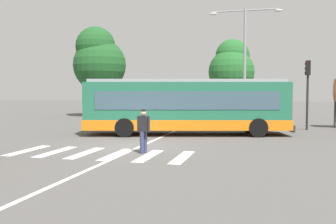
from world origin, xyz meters
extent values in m
plane|color=#514F4C|center=(0.00, 0.00, 0.00)|extent=(160.00, 160.00, 0.00)
cylinder|color=black|center=(4.66, 6.98, 0.50)|extent=(1.04, 0.53, 1.00)
cylinder|color=black|center=(5.22, 4.70, 0.50)|extent=(1.04, 0.53, 1.00)
cylinder|color=black|center=(-2.15, 5.28, 0.50)|extent=(1.04, 0.53, 1.00)
cylinder|color=black|center=(-1.59, 3.01, 0.50)|extent=(1.04, 0.53, 1.00)
cube|color=#236B4C|center=(1.32, 4.94, 1.62)|extent=(11.25, 5.13, 2.55)
cube|color=orange|center=(1.32, 4.94, 0.62)|extent=(11.37, 5.18, 0.55)
cube|color=#3D5666|center=(1.32, 4.94, 1.93)|extent=(9.99, 4.86, 0.96)
cube|color=#3D5666|center=(6.64, 6.26, 1.83)|extent=(0.58, 2.19, 1.63)
cube|color=black|center=(6.64, 6.26, 2.72)|extent=(0.53, 1.89, 0.28)
cube|color=#99999E|center=(1.32, 4.94, 2.98)|extent=(10.78, 4.82, 0.16)
cube|color=#28282B|center=(6.75, 6.29, 0.43)|extent=(0.73, 2.50, 0.36)
cylinder|color=#333856|center=(1.00, -1.52, 0.42)|extent=(0.16, 0.16, 0.85)
cylinder|color=#333856|center=(0.94, -1.73, 0.42)|extent=(0.16, 0.16, 0.85)
cube|color=#232328|center=(0.97, -1.63, 1.15)|extent=(0.46, 0.36, 0.60)
cylinder|color=#232328|center=(0.74, -1.56, 1.12)|extent=(0.10, 0.10, 0.55)
cylinder|color=#232328|center=(1.20, -1.70, 1.12)|extent=(0.10, 0.10, 0.55)
sphere|color=tan|center=(0.97, -1.63, 1.56)|extent=(0.22, 0.22, 0.22)
sphere|color=black|center=(0.97, -1.63, 1.63)|extent=(0.19, 0.19, 0.19)
cylinder|color=black|center=(-4.48, 15.02, 0.32)|extent=(0.23, 0.65, 0.64)
cylinder|color=black|center=(-2.81, 15.10, 0.32)|extent=(0.23, 0.65, 0.64)
cylinder|color=black|center=(-4.34, 12.23, 0.32)|extent=(0.23, 0.65, 0.64)
cylinder|color=black|center=(-2.67, 12.32, 0.32)|extent=(0.23, 0.65, 0.64)
cube|color=#B7BABF|center=(-3.58, 13.67, 0.64)|extent=(2.05, 4.59, 0.52)
cube|color=#3D5666|center=(-3.57, 13.58, 1.12)|extent=(1.71, 2.24, 0.44)
cube|color=#B7BABF|center=(-3.57, 13.58, 1.30)|extent=(1.63, 2.06, 0.09)
cylinder|color=black|center=(-1.55, 15.24, 0.32)|extent=(0.23, 0.65, 0.64)
cylinder|color=black|center=(0.12, 15.31, 0.32)|extent=(0.23, 0.65, 0.64)
cylinder|color=black|center=(-1.44, 12.45, 0.32)|extent=(0.23, 0.65, 0.64)
cylinder|color=black|center=(0.24, 12.52, 0.32)|extent=(0.23, 0.65, 0.64)
cube|color=#38383D|center=(-0.66, 13.88, 0.64)|extent=(2.00, 4.57, 0.52)
cube|color=#3D5666|center=(-0.65, 13.79, 1.12)|extent=(1.69, 2.22, 0.44)
cube|color=#38383D|center=(-0.65, 13.79, 1.30)|extent=(1.61, 2.04, 0.09)
cylinder|color=black|center=(1.03, 15.53, 0.32)|extent=(0.25, 0.65, 0.64)
cylinder|color=black|center=(2.69, 15.67, 0.32)|extent=(0.25, 0.65, 0.64)
cylinder|color=black|center=(1.26, 12.75, 0.32)|extent=(0.25, 0.65, 0.64)
cylinder|color=black|center=(2.93, 12.89, 0.32)|extent=(0.25, 0.65, 0.64)
cube|color=white|center=(1.98, 14.21, 0.64)|extent=(2.19, 4.64, 0.52)
cube|color=#3D5666|center=(1.98, 14.12, 1.12)|extent=(1.78, 2.29, 0.44)
cube|color=white|center=(1.98, 14.12, 1.30)|extent=(1.69, 2.10, 0.09)
cylinder|color=#28282B|center=(8.13, 9.30, 1.71)|extent=(0.14, 0.14, 3.42)
cube|color=black|center=(8.13, 9.30, 3.87)|extent=(0.28, 0.32, 0.90)
cylinder|color=red|center=(7.96, 9.30, 4.14)|extent=(0.04, 0.20, 0.20)
cylinder|color=#463707|center=(7.96, 9.30, 3.84)|extent=(0.04, 0.20, 0.20)
cylinder|color=#093B10|center=(7.96, 9.30, 3.54)|extent=(0.04, 0.20, 0.20)
cylinder|color=#28282B|center=(10.05, 11.08, 1.15)|extent=(0.12, 0.12, 2.30)
cylinder|color=#939399|center=(4.10, 12.87, 4.24)|extent=(0.20, 0.20, 8.48)
cylinder|color=#939399|center=(5.28, 12.87, 8.33)|extent=(2.34, 0.10, 0.10)
ellipsoid|color=silver|center=(6.45, 12.87, 8.20)|extent=(0.60, 0.32, 0.20)
cylinder|color=#939399|center=(2.93, 12.87, 8.33)|extent=(2.34, 0.10, 0.10)
ellipsoid|color=silver|center=(1.76, 12.87, 8.20)|extent=(0.60, 0.32, 0.20)
cylinder|color=brown|center=(-9.80, 17.95, 1.58)|extent=(0.36, 0.36, 3.16)
sphere|color=#1E5123|center=(-9.80, 17.95, 4.93)|extent=(5.04, 5.04, 5.04)
sphere|color=#1E5123|center=(-10.12, 17.76, 6.69)|extent=(3.78, 3.78, 3.78)
cylinder|color=brown|center=(2.66, 18.65, 1.36)|extent=(0.36, 0.36, 2.71)
sphere|color=#236028|center=(2.66, 18.65, 4.15)|extent=(4.10, 4.10, 4.10)
sphere|color=#236028|center=(2.72, 18.98, 5.58)|extent=(3.07, 3.07, 3.07)
cube|color=silver|center=(-3.80, -2.19, 0.00)|extent=(0.45, 2.74, 0.01)
cube|color=silver|center=(-2.51, -2.19, 0.00)|extent=(0.45, 2.74, 0.01)
cube|color=silver|center=(-1.23, -2.19, 0.00)|extent=(0.45, 2.74, 0.01)
cube|color=silver|center=(0.06, -2.19, 0.00)|extent=(0.45, 2.74, 0.01)
cube|color=silver|center=(1.35, -2.19, 0.00)|extent=(0.45, 2.74, 0.01)
cube|color=silver|center=(2.63, -2.19, 0.00)|extent=(0.45, 2.74, 0.01)
cube|color=silver|center=(0.29, 2.00, 0.00)|extent=(0.16, 24.00, 0.01)
camera|label=1|loc=(5.45, -15.38, 2.39)|focal=39.97mm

